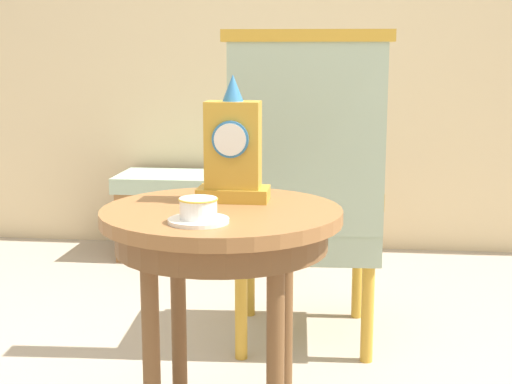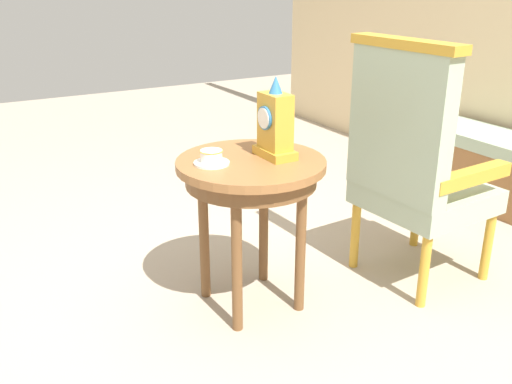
{
  "view_description": "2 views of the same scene",
  "coord_description": "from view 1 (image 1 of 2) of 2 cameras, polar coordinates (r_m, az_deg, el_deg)",
  "views": [
    {
      "loc": [
        0.3,
        -1.78,
        1.06
      ],
      "look_at": [
        0.07,
        0.17,
        0.69
      ],
      "focal_mm": 51.33,
      "sensor_mm": 36.0,
      "label": 1
    },
    {
      "loc": [
        1.96,
        -1.09,
        1.4
      ],
      "look_at": [
        -0.0,
        0.05,
        0.53
      ],
      "focal_mm": 40.58,
      "sensor_mm": 36.0,
      "label": 2
    }
  ],
  "objects": [
    {
      "name": "side_table",
      "position": [
        1.89,
        -2.67,
        -3.89
      ],
      "size": [
        0.62,
        0.62,
        0.67
      ],
      "color": "brown",
      "rests_on": "ground"
    },
    {
      "name": "teacup_left",
      "position": [
        1.71,
        -4.51,
        -1.54
      ],
      "size": [
        0.14,
        0.14,
        0.06
      ],
      "color": "white",
      "rests_on": "side_table"
    },
    {
      "name": "mantel_clock",
      "position": [
        1.95,
        -1.79,
        3.23
      ],
      "size": [
        0.19,
        0.11,
        0.34
      ],
      "color": "gold",
      "rests_on": "side_table"
    },
    {
      "name": "armchair",
      "position": [
        2.59,
        3.85,
        0.26
      ],
      "size": [
        0.57,
        0.56,
        1.14
      ],
      "color": "#9EB299",
      "rests_on": "ground"
    },
    {
      "name": "window_bench",
      "position": [
        3.88,
        -3.29,
        -1.81
      ],
      "size": [
        1.01,
        0.4,
        0.44
      ],
      "color": "#9EB299",
      "rests_on": "ground"
    }
  ]
}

